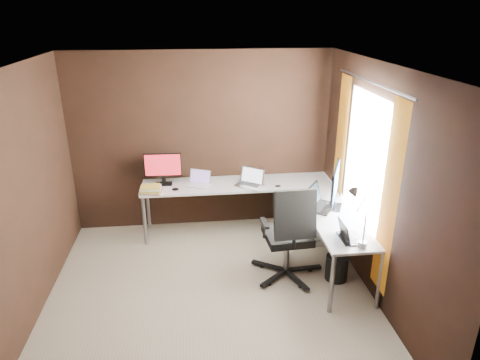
# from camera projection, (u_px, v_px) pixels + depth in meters

# --- Properties ---
(room) EXTENTS (3.60, 3.60, 2.50)m
(room) POSITION_uv_depth(u_px,v_px,m) (240.00, 187.00, 4.40)
(room) COLOR tan
(room) RESTS_ON ground
(desk) EXTENTS (2.65, 2.25, 0.73)m
(desk) POSITION_uv_depth(u_px,v_px,m) (270.00, 199.00, 5.58)
(desk) COLOR silver
(desk) RESTS_ON ground
(drawer_pedestal) EXTENTS (0.42, 0.50, 0.60)m
(drawer_pedestal) POSITION_uv_depth(u_px,v_px,m) (310.00, 219.00, 5.88)
(drawer_pedestal) COLOR silver
(drawer_pedestal) RESTS_ON ground
(monitor_left) EXTENTS (0.51, 0.15, 0.44)m
(monitor_left) POSITION_uv_depth(u_px,v_px,m) (163.00, 167.00, 5.83)
(monitor_left) COLOR black
(monitor_left) RESTS_ON desk
(monitor_right) EXTENTS (0.28, 0.60, 0.53)m
(monitor_right) POSITION_uv_depth(u_px,v_px,m) (335.00, 185.00, 5.11)
(monitor_right) COLOR black
(monitor_right) RESTS_ON desk
(laptop_white) EXTENTS (0.36, 0.31, 0.20)m
(laptop_white) POSITION_uv_depth(u_px,v_px,m) (199.00, 182.00, 5.87)
(laptop_white) COLOR silver
(laptop_white) RESTS_ON desk
(laptop_silver) EXTENTS (0.43, 0.41, 0.24)m
(laptop_silver) POSITION_uv_depth(u_px,v_px,m) (250.00, 182.00, 5.86)
(laptop_silver) COLOR silver
(laptop_silver) RESTS_ON desk
(laptop_black_big) EXTENTS (0.47, 0.50, 0.27)m
(laptop_black_big) POSITION_uv_depth(u_px,v_px,m) (318.00, 203.00, 5.21)
(laptop_black_big) COLOR black
(laptop_black_big) RESTS_ON desk
(laptop_black_small) EXTENTS (0.22, 0.31, 0.21)m
(laptop_black_small) POSITION_uv_depth(u_px,v_px,m) (348.00, 235.00, 4.49)
(laptop_black_small) COLOR black
(laptop_black_small) RESTS_ON desk
(book_stack) EXTENTS (0.31, 0.26, 0.09)m
(book_stack) POSITION_uv_depth(u_px,v_px,m) (151.00, 189.00, 5.63)
(book_stack) COLOR #A77C59
(book_stack) RESTS_ON desk
(mouse_left) EXTENTS (0.11, 0.09, 0.04)m
(mouse_left) POSITION_uv_depth(u_px,v_px,m) (175.00, 189.00, 5.70)
(mouse_left) COLOR black
(mouse_left) RESTS_ON desk
(mouse_corner) EXTENTS (0.09, 0.07, 0.03)m
(mouse_corner) POSITION_uv_depth(u_px,v_px,m) (278.00, 186.00, 5.81)
(mouse_corner) COLOR black
(mouse_corner) RESTS_ON desk
(desk_lamp) EXTENTS (0.20, 0.23, 0.63)m
(desk_lamp) POSITION_uv_depth(u_px,v_px,m) (358.00, 210.00, 4.26)
(desk_lamp) COLOR slate
(desk_lamp) RESTS_ON desk
(office_chair) EXTENTS (0.67, 0.67, 1.19)m
(office_chair) POSITION_uv_depth(u_px,v_px,m) (288.00, 250.00, 5.02)
(office_chair) COLOR black
(office_chair) RESTS_ON ground
(wastebasket) EXTENTS (0.28, 0.28, 0.30)m
(wastebasket) POSITION_uv_depth(u_px,v_px,m) (337.00, 268.00, 5.04)
(wastebasket) COLOR black
(wastebasket) RESTS_ON ground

